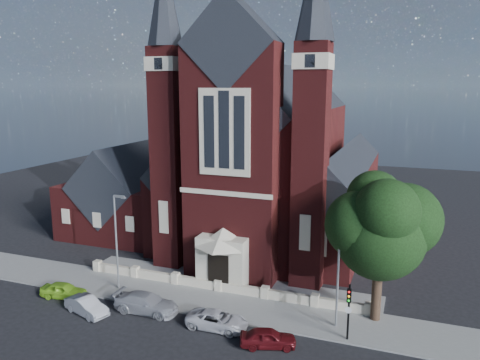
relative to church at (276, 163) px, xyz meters
The scene contains 15 objects.
ground 11.40m from the church, 90.00° to the right, with size 120.00×120.00×0.00m, color black.
pavement_strip 20.18m from the church, 90.00° to the right, with size 60.00×5.00×0.12m, color slate.
forecourt_paving 16.60m from the church, 90.00° to the right, with size 26.00×3.00×0.14m, color slate.
forecourt_wall 18.37m from the church, 90.00° to the right, with size 24.00×0.40×0.90m, color #BEB297.
church is the anchor object (origin of this frame).
parish_hall 17.26m from the church, 162.84° to the right, with size 12.00×12.20×10.24m.
street_tree 21.38m from the church, 53.83° to the right, with size 6.40×6.60×10.70m.
street_lamp_left 20.84m from the church, 112.66° to the right, with size 1.16×0.22×8.09m.
street_lamp_right 21.76m from the church, 61.96° to the right, with size 1.16×0.22×8.09m.
traffic_signal 23.94m from the church, 61.80° to the right, with size 0.28×0.42×4.00m.
car_lime_van 25.67m from the church, 117.11° to the right, with size 1.48×3.67×1.25m, color #82C026.
car_silver_a 25.79m from the church, 108.18° to the right, with size 1.35×3.88×1.28m, color #9B9DA3.
car_silver_b 23.19m from the church, 99.61° to the right, with size 2.02×4.98×1.44m, color #95969C.
car_white_suv 23.33m from the church, 84.16° to the right, with size 2.03×4.40×1.22m, color silver.
car_dark_red 24.99m from the church, 74.77° to the right, with size 1.48×3.67×1.25m, color #510D12.
Camera 1 is at (14.24, -26.60, 16.70)m, focal length 35.00 mm.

